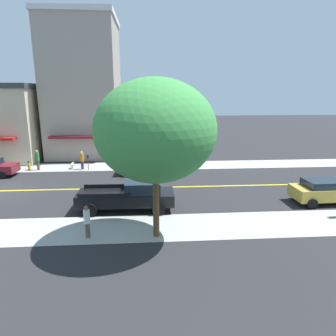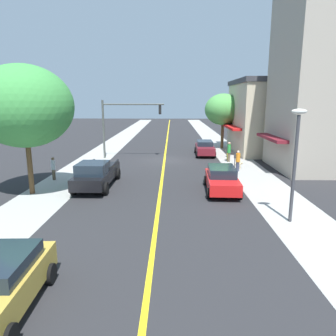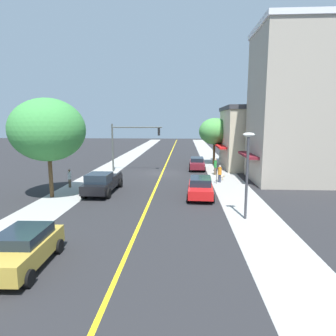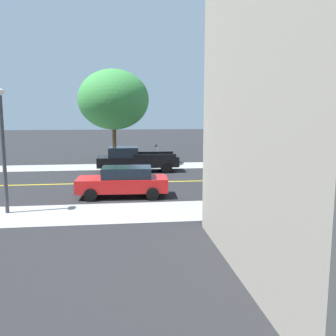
# 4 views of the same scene
# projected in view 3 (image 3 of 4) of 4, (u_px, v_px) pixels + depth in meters

# --- Properties ---
(ground_plane) EXTENTS (140.00, 140.00, 0.00)m
(ground_plane) POSITION_uv_depth(u_px,v_px,m) (162.00, 173.00, 33.60)
(ground_plane) COLOR #262628
(sidewalk_left) EXTENTS (3.33, 126.00, 0.01)m
(sidewalk_left) POSITION_uv_depth(u_px,v_px,m) (222.00, 174.00, 33.21)
(sidewalk_left) COLOR #9E9E99
(sidewalk_left) RESTS_ON ground
(sidewalk_right) EXTENTS (3.33, 126.00, 0.01)m
(sidewalk_right) POSITION_uv_depth(u_px,v_px,m) (103.00, 173.00, 33.99)
(sidewalk_right) COLOR #9E9E99
(sidewalk_right) RESTS_ON ground
(road_centerline_stripe) EXTENTS (0.20, 126.00, 0.00)m
(road_centerline_stripe) POSITION_uv_depth(u_px,v_px,m) (162.00, 173.00, 33.60)
(road_centerline_stripe) COLOR yellow
(road_centerline_stripe) RESTS_ON ground
(corner_shop_building) EXTENTS (13.02, 9.85, 7.84)m
(corner_shop_building) POSITION_uv_depth(u_px,v_px,m) (270.00, 137.00, 37.34)
(corner_shop_building) COLOR beige
(corner_shop_building) RESTS_ON ground
(tan_rowhouse) EXTENTS (9.67, 7.79, 14.90)m
(tan_rowhouse) POSITION_uv_depth(u_px,v_px,m) (300.00, 105.00, 27.81)
(tan_rowhouse) COLOR #A39989
(tan_rowhouse) RESTS_ON ground
(street_tree_left_near) EXTENTS (4.32, 4.32, 6.42)m
(street_tree_left_near) POSITION_uv_depth(u_px,v_px,m) (215.00, 131.00, 40.22)
(street_tree_left_near) COLOR brown
(street_tree_left_near) RESTS_ON ground
(street_tree_right_corner) EXTENTS (5.67, 5.67, 7.71)m
(street_tree_right_corner) POSITION_uv_depth(u_px,v_px,m) (48.00, 130.00, 22.19)
(street_tree_right_corner) COLOR brown
(street_tree_right_corner) RESTS_ON ground
(fire_hydrant) EXTENTS (0.44, 0.24, 0.86)m
(fire_hydrant) POSITION_uv_depth(u_px,v_px,m) (215.00, 170.00, 33.32)
(fire_hydrant) COLOR yellow
(fire_hydrant) RESTS_ON ground
(parking_meter) EXTENTS (0.12, 0.18, 1.43)m
(parking_meter) POSITION_uv_depth(u_px,v_px,m) (217.00, 174.00, 27.86)
(parking_meter) COLOR #4C4C51
(parking_meter) RESTS_ON ground
(traffic_light_mast) EXTENTS (6.07, 0.32, 5.67)m
(traffic_light_mast) POSITION_uv_depth(u_px,v_px,m) (129.00, 139.00, 34.32)
(traffic_light_mast) COLOR #474C47
(traffic_light_mast) RESTS_ON ground
(street_lamp) EXTENTS (0.70, 0.36, 5.29)m
(street_lamp) POSITION_uv_depth(u_px,v_px,m) (247.00, 165.00, 17.35)
(street_lamp) COLOR #38383D
(street_lamp) RESTS_ON ground
(red_sedan_left_curb) EXTENTS (2.21, 4.67, 1.55)m
(red_sedan_left_curb) POSITION_uv_depth(u_px,v_px,m) (201.00, 187.00, 22.85)
(red_sedan_left_curb) COLOR red
(red_sedan_left_curb) RESTS_ON ground
(maroon_sedan_left_curb) EXTENTS (2.06, 4.64, 1.50)m
(maroon_sedan_left_curb) POSITION_uv_depth(u_px,v_px,m) (197.00, 163.00, 36.02)
(maroon_sedan_left_curb) COLOR maroon
(maroon_sedan_left_curb) RESTS_ON ground
(gold_sedan_right_curb) EXTENTS (2.21, 4.19, 1.54)m
(gold_sedan_right_curb) POSITION_uv_depth(u_px,v_px,m) (22.00, 248.00, 11.79)
(gold_sedan_right_curb) COLOR #B29338
(gold_sedan_right_curb) RESTS_ON ground
(black_pickup_truck) EXTENTS (2.32, 5.87, 1.81)m
(black_pickup_truck) POSITION_uv_depth(u_px,v_px,m) (102.00, 182.00, 24.18)
(black_pickup_truck) COLOR black
(black_pickup_truck) RESTS_ON ground
(pedestrian_white_shirt) EXTENTS (0.31, 0.31, 1.67)m
(pedestrian_white_shirt) POSITION_uv_depth(u_px,v_px,m) (70.00, 178.00, 26.25)
(pedestrian_white_shirt) COLOR brown
(pedestrian_white_shirt) RESTS_ON ground
(pedestrian_green_shirt) EXTENTS (0.32, 0.32, 1.86)m
(pedestrian_green_shirt) POSITION_uv_depth(u_px,v_px,m) (215.00, 166.00, 32.39)
(pedestrian_green_shirt) COLOR brown
(pedestrian_green_shirt) RESTS_ON ground
(pedestrian_orange_shirt) EXTENTS (0.36, 0.36, 1.69)m
(pedestrian_orange_shirt) POSITION_uv_depth(u_px,v_px,m) (220.00, 173.00, 28.45)
(pedestrian_orange_shirt) COLOR #33384C
(pedestrian_orange_shirt) RESTS_ON ground
(small_dog) EXTENTS (0.77, 0.29, 0.58)m
(small_dog) POSITION_uv_depth(u_px,v_px,m) (221.00, 177.00, 29.50)
(small_dog) COLOR #C6B28C
(small_dog) RESTS_ON ground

